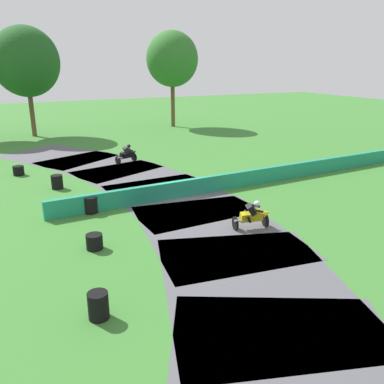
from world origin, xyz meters
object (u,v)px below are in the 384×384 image
(tire_stack_near, at_px, (98,306))
(tire_stack_mid_a, at_px, (94,242))
(motorcycle_lead_yellow, at_px, (253,215))
(motorcycle_chase_black, at_px, (127,154))
(tire_stack_mid_b, at_px, (91,205))
(tire_stack_extra_a, at_px, (19,171))
(tire_stack_far, at_px, (57,182))

(tire_stack_near, height_order, tire_stack_mid_a, tire_stack_near)
(motorcycle_lead_yellow, xyz_separation_m, motorcycle_chase_black, (-1.31, 13.95, 0.01))
(motorcycle_chase_black, relative_size, tire_stack_mid_b, 2.15)
(motorcycle_lead_yellow, distance_m, tire_stack_mid_a, 6.70)
(tire_stack_near, xyz_separation_m, tire_stack_mid_b, (1.61, 8.42, 0.00))
(motorcycle_chase_black, bearing_deg, tire_stack_mid_a, -112.31)
(motorcycle_lead_yellow, distance_m, tire_stack_extra_a, 16.24)
(motorcycle_lead_yellow, relative_size, tire_stack_mid_a, 2.66)
(motorcycle_lead_yellow, relative_size, tire_stack_extra_a, 2.52)
(motorcycle_lead_yellow, bearing_deg, tire_stack_mid_a, 171.13)
(motorcycle_lead_yellow, relative_size, tire_stack_mid_b, 2.13)
(motorcycle_chase_black, bearing_deg, tire_stack_mid_b, -117.11)
(tire_stack_mid_a, relative_size, tire_stack_mid_b, 0.80)
(tire_stack_far, bearing_deg, tire_stack_near, -93.17)
(motorcycle_chase_black, bearing_deg, tire_stack_extra_a, -178.65)
(tire_stack_near, bearing_deg, tire_stack_mid_a, 78.71)
(tire_stack_mid_a, height_order, tire_stack_mid_b, tire_stack_mid_b)
(motorcycle_lead_yellow, distance_m, motorcycle_chase_black, 14.01)
(motorcycle_lead_yellow, height_order, tire_stack_mid_b, motorcycle_lead_yellow)
(tire_stack_mid_a, height_order, tire_stack_extra_a, same)
(tire_stack_near, xyz_separation_m, tire_stack_mid_a, (0.89, 4.45, -0.10))
(tire_stack_mid_b, bearing_deg, tire_stack_near, -100.83)
(motorcycle_lead_yellow, distance_m, tire_stack_mid_b, 7.74)
(tire_stack_near, bearing_deg, motorcycle_lead_yellow, 24.47)
(tire_stack_mid_a, xyz_separation_m, tire_stack_mid_b, (0.72, 3.98, 0.10))
(tire_stack_near, height_order, tire_stack_mid_b, same)
(tire_stack_near, height_order, tire_stack_far, same)
(motorcycle_lead_yellow, height_order, tire_stack_near, motorcycle_lead_yellow)
(tire_stack_near, xyz_separation_m, tire_stack_extra_a, (-1.08, 17.19, -0.10))
(tire_stack_near, height_order, tire_stack_extra_a, tire_stack_near)
(tire_stack_near, distance_m, tire_stack_far, 13.13)
(tire_stack_far, bearing_deg, tire_stack_mid_a, -88.93)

